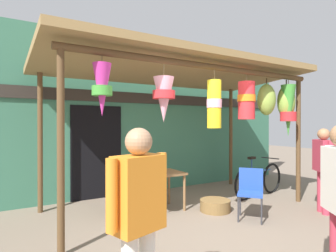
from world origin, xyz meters
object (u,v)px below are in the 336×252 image
at_px(folding_chair, 251,189).
at_px(parked_bicycle, 259,180).
at_px(shopper_by_bananas, 323,164).
at_px(wicker_basket_by_table, 215,205).
at_px(vendor_in_orange, 139,212).
at_px(display_table, 148,178).
at_px(flower_heap_on_table, 150,171).

xyz_separation_m(folding_chair, parked_bicycle, (1.32, 0.96, -0.16)).
bearing_deg(shopper_by_bananas, parked_bicycle, 91.29).
height_order(wicker_basket_by_table, shopper_by_bananas, shopper_by_bananas).
bearing_deg(parked_bicycle, vendor_in_orange, -149.99).
bearing_deg(wicker_basket_by_table, vendor_in_orange, -141.18).
bearing_deg(display_table, vendor_in_orange, -118.48).
bearing_deg(parked_bicycle, wicker_basket_by_table, -167.82).
xyz_separation_m(folding_chair, shopper_by_bananas, (1.35, -0.47, 0.39)).
bearing_deg(wicker_basket_by_table, shopper_by_bananas, -34.47).
xyz_separation_m(flower_heap_on_table, folding_chair, (1.31, -1.17, -0.25)).
height_order(flower_heap_on_table, shopper_by_bananas, shopper_by_bananas).
relative_size(parked_bicycle, vendor_in_orange, 1.11).
distance_m(folding_chair, wicker_basket_by_table, 0.78).
relative_size(flower_heap_on_table, folding_chair, 0.76).
height_order(display_table, flower_heap_on_table, flower_heap_on_table).
height_order(folding_chair, wicker_basket_by_table, folding_chair).
distance_m(parked_bicycle, shopper_by_bananas, 1.53).
bearing_deg(shopper_by_bananas, display_table, 147.91).
relative_size(wicker_basket_by_table, vendor_in_orange, 0.35).
height_order(folding_chair, vendor_in_orange, vendor_in_orange).
height_order(display_table, wicker_basket_by_table, display_table).
height_order(folding_chair, parked_bicycle, parked_bicycle).
bearing_deg(flower_heap_on_table, shopper_by_bananas, -31.65).
distance_m(wicker_basket_by_table, parked_bicycle, 1.62).
distance_m(flower_heap_on_table, vendor_in_orange, 2.92).
height_order(flower_heap_on_table, parked_bicycle, parked_bicycle).
bearing_deg(vendor_in_orange, wicker_basket_by_table, 38.82).
xyz_separation_m(parked_bicycle, vendor_in_orange, (-4.05, -2.34, 0.58)).
xyz_separation_m(display_table, folding_chair, (1.33, -1.21, -0.12)).
distance_m(display_table, flower_heap_on_table, 0.14).
xyz_separation_m(flower_heap_on_table, vendor_in_orange, (-1.43, -2.55, 0.17)).
bearing_deg(display_table, folding_chair, -42.32).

